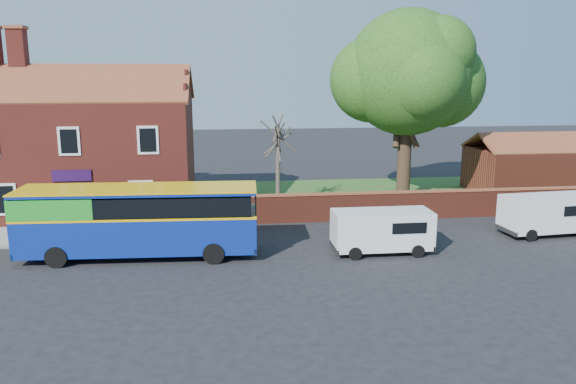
{
  "coord_description": "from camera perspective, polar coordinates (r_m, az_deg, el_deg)",
  "views": [
    {
      "loc": [
        0.73,
        -22.61,
        8.05
      ],
      "look_at": [
        4.12,
        5.0,
        2.14
      ],
      "focal_mm": 35.0,
      "sensor_mm": 36.0,
      "label": 1
    }
  ],
  "objects": [
    {
      "name": "large_tree",
      "position": [
        36.42,
        12.1,
        11.38
      ],
      "size": [
        9.8,
        7.76,
        11.96
      ],
      "color": "black",
      "rests_on": "ground"
    },
    {
      "name": "bare_tree",
      "position": [
        33.73,
        -1.02,
        2.95
      ],
      "size": [
        2.01,
        2.4,
        5.36
      ],
      "color": "#4C4238",
      "rests_on": "ground"
    },
    {
      "name": "bus",
      "position": [
        25.71,
        -15.6,
        -2.56
      ],
      "size": [
        10.45,
        3.11,
        3.15
      ],
      "rotation": [
        0.0,
        0.0,
        -0.05
      ],
      "color": "navy",
      "rests_on": "ground"
    },
    {
      "name": "shop_building",
      "position": [
        35.28,
        -19.68,
        3.74
      ],
      "size": [
        12.3,
        8.13,
        10.5
      ],
      "color": "maroon",
      "rests_on": "ground"
    },
    {
      "name": "grass_strip",
      "position": [
        38.51,
        11.74,
        -0.3
      ],
      "size": [
        26.0,
        12.0,
        0.04
      ],
      "primitive_type": "cube",
      "color": "#426B28",
      "rests_on": "ground"
    },
    {
      "name": "van_far",
      "position": [
        31.24,
        24.9,
        -1.95
      ],
      "size": [
        4.74,
        2.23,
        2.02
      ],
      "rotation": [
        0.0,
        0.0,
        0.08
      ],
      "color": "white",
      "rests_on": "ground"
    },
    {
      "name": "boundary_wall",
      "position": [
        32.86,
        15.12,
        -1.16
      ],
      "size": [
        22.0,
        0.38,
        1.6
      ],
      "color": "maroon",
      "rests_on": "ground"
    },
    {
      "name": "pavement",
      "position": [
        30.46,
        -21.49,
        -4.08
      ],
      "size": [
        18.0,
        3.5,
        0.12
      ],
      "primitive_type": "cube",
      "color": "gray",
      "rests_on": "ground"
    },
    {
      "name": "kerb",
      "position": [
        28.84,
        -22.34,
        -5.01
      ],
      "size": [
        18.0,
        0.15,
        0.14
      ],
      "primitive_type": "cube",
      "color": "slate",
      "rests_on": "ground"
    },
    {
      "name": "outbuilding",
      "position": [
        41.98,
        23.56,
        2.16
      ],
      "size": [
        8.2,
        5.06,
        4.17
      ],
      "color": "maroon",
      "rests_on": "ground"
    },
    {
      "name": "ground",
      "position": [
        24.01,
        -8.42,
        -7.74
      ],
      "size": [
        120.0,
        120.0,
        0.0
      ],
      "primitive_type": "plane",
      "color": "black",
      "rests_on": "ground"
    },
    {
      "name": "van_near",
      "position": [
        25.85,
        9.55,
        -3.79
      ],
      "size": [
        4.47,
        1.9,
        1.96
      ],
      "rotation": [
        0.0,
        0.0,
        -0.0
      ],
      "color": "white",
      "rests_on": "ground"
    }
  ]
}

